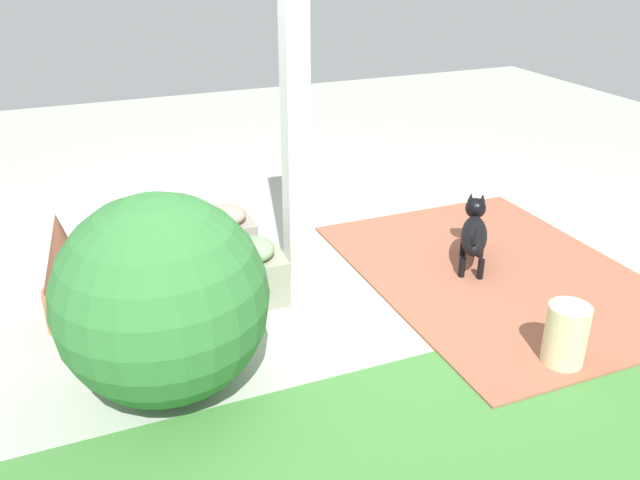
{
  "coord_description": "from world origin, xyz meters",
  "views": [
    {
      "loc": [
        1.65,
        3.7,
        2.22
      ],
      "look_at": [
        0.22,
        0.22,
        0.45
      ],
      "focal_mm": 37.33,
      "sensor_mm": 36.0,
      "label": 1
    }
  ],
  "objects_px": {
    "stone_planter_near": "(251,272)",
    "terracotta_pot_spiky": "(66,275)",
    "stone_planter_nearest": "(226,234)",
    "round_shrub": "(162,299)",
    "ceramic_urn": "(566,336)",
    "porch_pillar": "(295,107)",
    "terracotta_pot_tall": "(152,266)",
    "dog": "(474,232)"
  },
  "relations": [
    {
      "from": "terracotta_pot_spiky",
      "to": "terracotta_pot_tall",
      "type": "relative_size",
      "value": 1.12
    },
    {
      "from": "terracotta_pot_spiky",
      "to": "ceramic_urn",
      "type": "distance_m",
      "value": 2.89
    },
    {
      "from": "stone_planter_near",
      "to": "round_shrub",
      "type": "xyz_separation_m",
      "value": [
        0.67,
        0.72,
        0.34
      ]
    },
    {
      "from": "round_shrub",
      "to": "dog",
      "type": "xyz_separation_m",
      "value": [
        -2.27,
        -0.58,
        -0.27
      ]
    },
    {
      "from": "dog",
      "to": "terracotta_pot_tall",
      "type": "bearing_deg",
      "value": -10.3
    },
    {
      "from": "porch_pillar",
      "to": "dog",
      "type": "distance_m",
      "value": 1.56
    },
    {
      "from": "terracotta_pot_spiky",
      "to": "stone_planter_near",
      "type": "bearing_deg",
      "value": 174.11
    },
    {
      "from": "porch_pillar",
      "to": "terracotta_pot_spiky",
      "type": "bearing_deg",
      "value": 4.34
    },
    {
      "from": "terracotta_pot_spiky",
      "to": "dog",
      "type": "height_order",
      "value": "terracotta_pot_spiky"
    },
    {
      "from": "dog",
      "to": "ceramic_urn",
      "type": "xyz_separation_m",
      "value": [
        0.21,
        1.2,
        -0.08
      ]
    },
    {
      "from": "stone_planter_near",
      "to": "round_shrub",
      "type": "distance_m",
      "value": 1.04
    },
    {
      "from": "terracotta_pot_tall",
      "to": "ceramic_urn",
      "type": "distance_m",
      "value": 2.55
    },
    {
      "from": "terracotta_pot_tall",
      "to": "stone_planter_near",
      "type": "bearing_deg",
      "value": 156.12
    },
    {
      "from": "stone_planter_nearest",
      "to": "round_shrub",
      "type": "bearing_deg",
      "value": 63.72
    },
    {
      "from": "terracotta_pot_spiky",
      "to": "ceramic_urn",
      "type": "height_order",
      "value": "terracotta_pot_spiky"
    },
    {
      "from": "stone_planter_nearest",
      "to": "ceramic_urn",
      "type": "bearing_deg",
      "value": 124.65
    },
    {
      "from": "stone_planter_near",
      "to": "dog",
      "type": "bearing_deg",
      "value": 175.08
    },
    {
      "from": "terracotta_pot_spiky",
      "to": "terracotta_pot_tall",
      "type": "bearing_deg",
      "value": -164.02
    },
    {
      "from": "stone_planter_near",
      "to": "ceramic_urn",
      "type": "distance_m",
      "value": 1.93
    },
    {
      "from": "porch_pillar",
      "to": "ceramic_urn",
      "type": "relative_size",
      "value": 6.42
    },
    {
      "from": "dog",
      "to": "round_shrub",
      "type": "bearing_deg",
      "value": 14.33
    },
    {
      "from": "porch_pillar",
      "to": "stone_planter_near",
      "type": "distance_m",
      "value": 1.09
    },
    {
      "from": "stone_planter_nearest",
      "to": "terracotta_pot_tall",
      "type": "xyz_separation_m",
      "value": [
        0.6,
        0.4,
        0.04
      ]
    },
    {
      "from": "porch_pillar",
      "to": "ceramic_urn",
      "type": "height_order",
      "value": "porch_pillar"
    },
    {
      "from": "porch_pillar",
      "to": "stone_planter_nearest",
      "type": "xyz_separation_m",
      "value": [
        0.39,
        -0.43,
        -1.0
      ]
    },
    {
      "from": "dog",
      "to": "porch_pillar",
      "type": "bearing_deg",
      "value": -16.96
    },
    {
      "from": "porch_pillar",
      "to": "stone_planter_near",
      "type": "relative_size",
      "value": 5.15
    },
    {
      "from": "stone_planter_near",
      "to": "round_shrub",
      "type": "relative_size",
      "value": 0.43
    },
    {
      "from": "stone_planter_nearest",
      "to": "stone_planter_near",
      "type": "bearing_deg",
      "value": 89.02
    },
    {
      "from": "ceramic_urn",
      "to": "porch_pillar",
      "type": "bearing_deg",
      "value": -57.81
    },
    {
      "from": "round_shrub",
      "to": "ceramic_urn",
      "type": "relative_size",
      "value": 2.91
    },
    {
      "from": "stone_planter_near",
      "to": "porch_pillar",
      "type": "bearing_deg",
      "value": -150.62
    },
    {
      "from": "terracotta_pot_tall",
      "to": "dog",
      "type": "distance_m",
      "value": 2.23
    },
    {
      "from": "stone_planter_nearest",
      "to": "dog",
      "type": "xyz_separation_m",
      "value": [
        -1.59,
        0.79,
        0.07
      ]
    },
    {
      "from": "stone_planter_nearest",
      "to": "round_shrub",
      "type": "distance_m",
      "value": 1.57
    },
    {
      "from": "round_shrub",
      "to": "terracotta_pot_spiky",
      "type": "xyz_separation_m",
      "value": [
        0.43,
        -0.83,
        -0.19
      ]
    },
    {
      "from": "stone_planter_near",
      "to": "terracotta_pot_spiky",
      "type": "xyz_separation_m",
      "value": [
        1.1,
        -0.11,
        0.15
      ]
    },
    {
      "from": "terracotta_pot_spiky",
      "to": "dog",
      "type": "relative_size",
      "value": 1.22
    },
    {
      "from": "porch_pillar",
      "to": "dog",
      "type": "xyz_separation_m",
      "value": [
        -1.2,
        0.37,
        -0.92
      ]
    },
    {
      "from": "round_shrub",
      "to": "dog",
      "type": "distance_m",
      "value": 2.36
    },
    {
      "from": "stone_planter_nearest",
      "to": "terracotta_pot_tall",
      "type": "bearing_deg",
      "value": 33.51
    },
    {
      "from": "stone_planter_nearest",
      "to": "terracotta_pot_spiky",
      "type": "height_order",
      "value": "terracotta_pot_spiky"
    }
  ]
}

